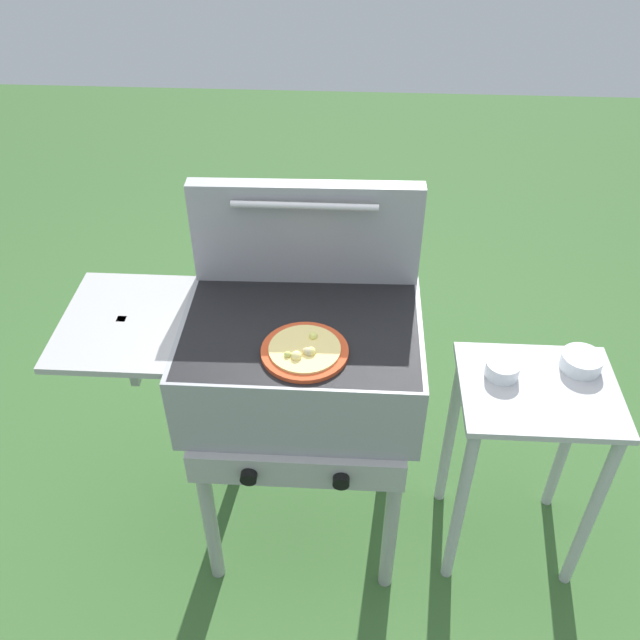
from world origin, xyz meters
TOP-DOWN VIEW (x-y plane):
  - ground_plane at (0.00, 0.00)m, footprint 8.00×8.00m
  - grill at (-0.01, -0.00)m, footprint 0.96×0.53m
  - grill_lid_open at (0.00, 0.21)m, footprint 0.63×0.09m
  - pizza_cheese at (0.02, -0.11)m, footprint 0.22×0.22m
  - prep_table at (0.66, 0.00)m, footprint 0.44×0.36m
  - topping_bowl_near at (0.56, 0.04)m, footprint 0.10×0.10m
  - topping_bowl_far at (0.79, 0.09)m, footprint 0.12×0.12m

SIDE VIEW (x-z plane):
  - ground_plane at x=0.00m, z-range 0.00..0.00m
  - prep_table at x=0.66m, z-range 0.16..0.86m
  - topping_bowl_near at x=0.56m, z-range 0.71..0.75m
  - topping_bowl_far at x=0.79m, z-range 0.71..0.75m
  - grill at x=-0.01m, z-range 0.31..1.21m
  - pizza_cheese at x=0.02m, z-range 0.89..0.93m
  - grill_lid_open at x=0.00m, z-range 0.90..1.20m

